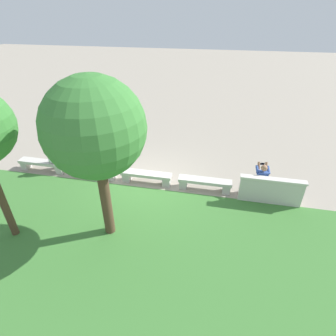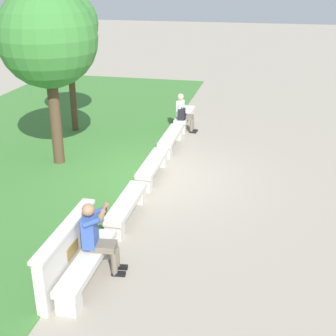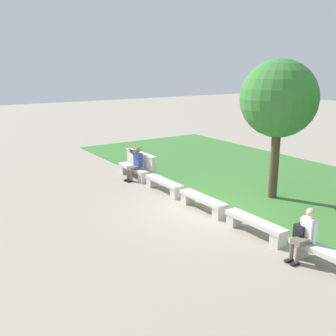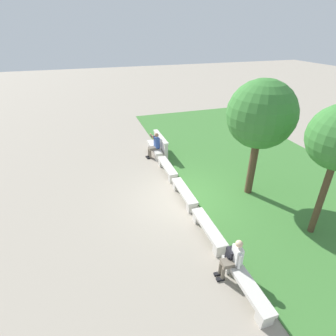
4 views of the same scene
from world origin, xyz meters
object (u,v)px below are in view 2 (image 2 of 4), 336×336
Objects in this scene: person_photographer at (97,235)px; person_distant at (184,112)px; bench_near at (127,206)px; bench_far at (171,138)px; backpack at (182,114)px; bench_main at (87,266)px; bench_mid at (153,166)px; bench_end at (185,117)px; tree_left_background at (67,24)px; tree_behind_wall at (48,39)px.

person_distant is at bearing 0.08° from person_photographer.
person_photographer is (-1.93, -0.08, 0.44)m from bench_near.
backpack is at bearing -1.69° from bench_far.
bench_main and bench_near have the same top height.
bench_mid is 1.00× the size of bench_end.
backpack is at bearing -0.30° from bench_main.
bench_main and bench_end have the same top height.
person_photographer reaches higher than backpack.
bench_mid is 4.20m from person_photographer.
bench_mid is at bearing -132.20° from tree_left_background.
bench_near is 1.49× the size of person_photographer.
person_photographer is 8.04m from person_distant.
tree_left_background reaches higher than bench_far.
tree_left_background is at bearing 75.74° from bench_far.
bench_main is 1.56× the size of person_distant.
bench_far is 2.25m from bench_end.
person_photographer reaches higher than bench_near.
bench_mid is at bearing -97.54° from tree_behind_wall.
tree_behind_wall reaches higher than person_photographer.
bench_end is 0.42× the size of tree_behind_wall.
bench_main is 0.54m from person_photographer.
tree_behind_wall is (4.86, 2.75, 3.05)m from bench_main.
backpack is at bearing -0.66° from bench_mid.
bench_mid is 2.25m from bench_far.
tree_behind_wall is (-1.88, 2.75, 3.05)m from bench_far.
bench_near is 5.96m from backpack.
person_photographer is at bearing -178.94° from bench_mid.
bench_main and bench_far have the same top height.
bench_far is 4.52m from tree_behind_wall.
person_photographer is (0.32, -0.08, 0.44)m from bench_main.
bench_far is at bearing 178.31° from backpack.
backpack is at bearing 171.79° from person_distant.
person_distant is (6.11, -0.07, 0.37)m from bench_near.
bench_main and bench_mid have the same top height.
backpack is 0.10× the size of tree_left_background.
tree_left_background is (-0.75, 3.51, 2.74)m from person_distant.
person_photographer is (-8.67, -0.08, 0.44)m from bench_end.
bench_main is at bearing 180.00° from bench_near.
bench_end is at bearing 0.51° from person_photographer.
backpack is (8.20, -0.04, 0.33)m from bench_main.
person_photographer is at bearing -179.92° from person_distant.
person_distant is 5.24m from tree_behind_wall.
bench_near is at bearing 180.00° from bench_far.
bench_near is 1.98m from person_photographer.
bench_main is 1.49× the size of person_photographer.
bench_far is at bearing -55.67° from tree_behind_wall.
bench_main is 8.37m from person_distant.
bench_mid is at bearing 180.00° from bench_end.
backpack reaches higher than bench_mid.
bench_end is (6.74, 0.00, 0.00)m from bench_near.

